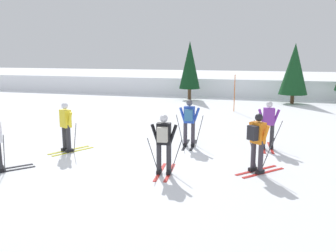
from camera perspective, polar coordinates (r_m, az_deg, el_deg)
name	(u,v)px	position (r m, az deg, el deg)	size (l,w,h in m)	color
ground_plane	(134,161)	(11.44, -5.39, -5.59)	(120.00, 120.00, 0.00)	white
far_snow_ridge	(223,84)	(31.85, 8.69, 6.58)	(80.00, 7.94, 1.38)	white
skier_yellow	(66,126)	(12.73, -15.82, 0.03)	(1.08, 1.59, 1.71)	gold
skier_blue	(189,121)	(12.99, 3.37, 0.85)	(1.00, 1.63, 1.71)	black
skier_black	(164,141)	(9.93, -0.69, -2.46)	(1.00, 1.63, 1.71)	red
skier_purple	(268,124)	(13.11, 15.59, 0.37)	(1.00, 1.63, 1.71)	red
skier_orange	(257,140)	(10.36, 13.93, -2.21)	(1.34, 1.44, 1.71)	red
trail_marker_pole	(234,93)	(21.20, 10.47, 5.11)	(0.05, 0.05, 2.13)	#C65614
conifer_far_left	(294,69)	(25.47, 19.34, 8.50)	(1.87, 1.87, 3.99)	#513823
conifer_far_centre	(190,65)	(26.23, 3.46, 9.58)	(1.50, 1.50, 4.17)	#513823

